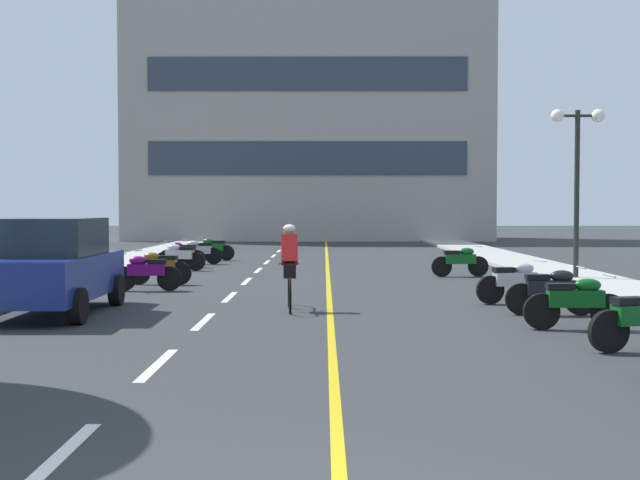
# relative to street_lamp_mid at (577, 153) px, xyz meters

# --- Properties ---
(ground_plane) EXTENTS (140.00, 140.00, 0.00)m
(ground_plane) POSITION_rel_street_lamp_mid_xyz_m (-7.04, 3.04, -3.52)
(ground_plane) COLOR #2D3033
(curb_left) EXTENTS (2.40, 72.00, 0.12)m
(curb_left) POSITION_rel_street_lamp_mid_xyz_m (-14.24, 6.04, -3.46)
(curb_left) COLOR #A8A8A3
(curb_left) RESTS_ON ground
(curb_right) EXTENTS (2.40, 72.00, 0.12)m
(curb_right) POSITION_rel_street_lamp_mid_xyz_m (0.16, 6.04, -3.46)
(curb_right) COLOR #A8A8A3
(curb_right) RESTS_ON ground
(lane_dash_0) EXTENTS (0.14, 2.20, 0.01)m
(lane_dash_0) POSITION_rel_street_lamp_mid_xyz_m (-9.04, -15.96, -3.52)
(lane_dash_0) COLOR silver
(lane_dash_0) RESTS_ON ground
(lane_dash_1) EXTENTS (0.14, 2.20, 0.01)m
(lane_dash_1) POSITION_rel_street_lamp_mid_xyz_m (-9.04, -11.96, -3.52)
(lane_dash_1) COLOR silver
(lane_dash_1) RESTS_ON ground
(lane_dash_2) EXTENTS (0.14, 2.20, 0.01)m
(lane_dash_2) POSITION_rel_street_lamp_mid_xyz_m (-9.04, -7.96, -3.52)
(lane_dash_2) COLOR silver
(lane_dash_2) RESTS_ON ground
(lane_dash_3) EXTENTS (0.14, 2.20, 0.01)m
(lane_dash_3) POSITION_rel_street_lamp_mid_xyz_m (-9.04, -3.96, -3.52)
(lane_dash_3) COLOR silver
(lane_dash_3) RESTS_ON ground
(lane_dash_4) EXTENTS (0.14, 2.20, 0.01)m
(lane_dash_4) POSITION_rel_street_lamp_mid_xyz_m (-9.04, 0.04, -3.52)
(lane_dash_4) COLOR silver
(lane_dash_4) RESTS_ON ground
(lane_dash_5) EXTENTS (0.14, 2.20, 0.01)m
(lane_dash_5) POSITION_rel_street_lamp_mid_xyz_m (-9.04, 4.04, -3.52)
(lane_dash_5) COLOR silver
(lane_dash_5) RESTS_ON ground
(lane_dash_6) EXTENTS (0.14, 2.20, 0.01)m
(lane_dash_6) POSITION_rel_street_lamp_mid_xyz_m (-9.04, 8.04, -3.52)
(lane_dash_6) COLOR silver
(lane_dash_6) RESTS_ON ground
(lane_dash_7) EXTENTS (0.14, 2.20, 0.01)m
(lane_dash_7) POSITION_rel_street_lamp_mid_xyz_m (-9.04, 12.04, -3.52)
(lane_dash_7) COLOR silver
(lane_dash_7) RESTS_ON ground
(lane_dash_8) EXTENTS (0.14, 2.20, 0.01)m
(lane_dash_8) POSITION_rel_street_lamp_mid_xyz_m (-9.04, 16.04, -3.52)
(lane_dash_8) COLOR silver
(lane_dash_8) RESTS_ON ground
(lane_dash_9) EXTENTS (0.14, 2.20, 0.01)m
(lane_dash_9) POSITION_rel_street_lamp_mid_xyz_m (-9.04, 20.04, -3.52)
(lane_dash_9) COLOR silver
(lane_dash_9) RESTS_ON ground
(lane_dash_10) EXTENTS (0.14, 2.20, 0.01)m
(lane_dash_10) POSITION_rel_street_lamp_mid_xyz_m (-9.04, 24.04, -3.52)
(lane_dash_10) COLOR silver
(lane_dash_10) RESTS_ON ground
(lane_dash_11) EXTENTS (0.14, 2.20, 0.01)m
(lane_dash_11) POSITION_rel_street_lamp_mid_xyz_m (-9.04, 28.04, -3.52)
(lane_dash_11) COLOR silver
(lane_dash_11) RESTS_ON ground
(centre_line_yellow) EXTENTS (0.12, 66.00, 0.01)m
(centre_line_yellow) POSITION_rel_street_lamp_mid_xyz_m (-6.79, 6.04, -3.52)
(centre_line_yellow) COLOR gold
(centre_line_yellow) RESTS_ON ground
(office_building) EXTENTS (22.88, 8.12, 16.84)m
(office_building) POSITION_rel_street_lamp_mid_xyz_m (-7.91, 31.04, 4.89)
(office_building) COLOR #9E998E
(office_building) RESTS_ON ground
(street_lamp_mid) EXTENTS (1.46, 0.36, 4.59)m
(street_lamp_mid) POSITION_rel_street_lamp_mid_xyz_m (0.00, 0.00, 0.00)
(street_lamp_mid) COLOR black
(street_lamp_mid) RESTS_ON curb_right
(parked_car_near) EXTENTS (1.97, 4.23, 1.82)m
(parked_car_near) POSITION_rel_street_lamp_mid_xyz_m (-12.02, -6.97, -2.61)
(parked_car_near) COLOR black
(parked_car_near) RESTS_ON ground
(motorcycle_3) EXTENTS (1.70, 0.60, 0.92)m
(motorcycle_3) POSITION_rel_street_lamp_mid_xyz_m (-2.75, -8.92, -3.05)
(motorcycle_3) COLOR black
(motorcycle_3) RESTS_ON ground
(motorcycle_4) EXTENTS (1.70, 0.60, 0.92)m
(motorcycle_4) POSITION_rel_street_lamp_mid_xyz_m (-2.64, -7.08, -3.05)
(motorcycle_4) COLOR black
(motorcycle_4) RESTS_ON ground
(motorcycle_5) EXTENTS (1.69, 0.63, 0.92)m
(motorcycle_5) POSITION_rel_street_lamp_mid_xyz_m (-2.88, -5.21, -3.05)
(motorcycle_5) COLOR black
(motorcycle_5) RESTS_ON ground
(motorcycle_6) EXTENTS (1.70, 0.60, 0.92)m
(motorcycle_6) POSITION_rel_street_lamp_mid_xyz_m (-11.22, -2.61, -3.05)
(motorcycle_6) COLOR black
(motorcycle_6) RESTS_ON ground
(motorcycle_7) EXTENTS (1.70, 0.60, 0.92)m
(motorcycle_7) POSITION_rel_street_lamp_mid_xyz_m (-11.24, -0.98, -3.05)
(motorcycle_7) COLOR black
(motorcycle_7) RESTS_ON ground
(motorcycle_8) EXTENTS (1.70, 0.60, 0.92)m
(motorcycle_8) POSITION_rel_street_lamp_mid_xyz_m (-2.90, 1.60, -3.05)
(motorcycle_8) COLOR black
(motorcycle_8) RESTS_ON ground
(motorcycle_9) EXTENTS (1.69, 0.63, 0.92)m
(motorcycle_9) POSITION_rel_street_lamp_mid_xyz_m (-11.58, 3.95, -3.05)
(motorcycle_9) COLOR black
(motorcycle_9) RESTS_ON ground
(motorcycle_10) EXTENTS (1.67, 0.71, 0.92)m
(motorcycle_10) POSITION_rel_street_lamp_mid_xyz_m (-11.75, 5.40, -3.05)
(motorcycle_10) COLOR black
(motorcycle_10) RESTS_ON ground
(motorcycle_11) EXTENTS (1.70, 0.60, 0.92)m
(motorcycle_11) POSITION_rel_street_lamp_mid_xyz_m (-11.43, 6.91, -3.05)
(motorcycle_11) COLOR black
(motorcycle_11) RESTS_ON ground
(motorcycle_12) EXTENTS (1.68, 0.64, 0.92)m
(motorcycle_12) POSITION_rel_street_lamp_mid_xyz_m (-11.20, 9.09, -3.05)
(motorcycle_12) COLOR black
(motorcycle_12) RESTS_ON ground
(cyclist_rider) EXTENTS (0.42, 1.77, 1.71)m
(cyclist_rider) POSITION_rel_street_lamp_mid_xyz_m (-7.58, -6.34, -2.64)
(cyclist_rider) COLOR black
(cyclist_rider) RESTS_ON ground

